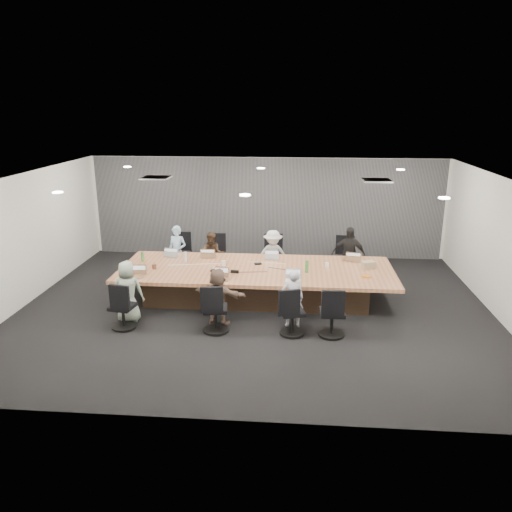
# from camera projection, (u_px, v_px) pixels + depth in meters

# --- Properties ---
(floor) EXTENTS (10.00, 8.00, 0.00)m
(floor) POSITION_uv_depth(u_px,v_px,m) (254.00, 308.00, 10.73)
(floor) COLOR black
(floor) RESTS_ON ground
(ceiling) EXTENTS (10.00, 8.00, 0.00)m
(ceiling) POSITION_uv_depth(u_px,v_px,m) (254.00, 178.00, 9.91)
(ceiling) COLOR white
(ceiling) RESTS_ON wall_back
(wall_back) EXTENTS (10.00, 0.00, 2.80)m
(wall_back) POSITION_uv_depth(u_px,v_px,m) (266.00, 207.00, 14.14)
(wall_back) COLOR silver
(wall_back) RESTS_ON ground
(wall_front) EXTENTS (10.00, 0.00, 2.80)m
(wall_front) POSITION_uv_depth(u_px,v_px,m) (228.00, 328.00, 6.51)
(wall_front) COLOR silver
(wall_front) RESTS_ON ground
(wall_left) EXTENTS (0.00, 8.00, 2.80)m
(wall_left) POSITION_uv_depth(u_px,v_px,m) (23.00, 240.00, 10.72)
(wall_left) COLOR silver
(wall_left) RESTS_ON ground
(wall_right) EXTENTS (0.00, 8.00, 2.80)m
(wall_right) POSITION_uv_depth(u_px,v_px,m) (504.00, 251.00, 9.93)
(wall_right) COLOR silver
(wall_right) RESTS_ON ground
(curtain) EXTENTS (9.80, 0.04, 2.80)m
(curtain) POSITION_uv_depth(u_px,v_px,m) (266.00, 208.00, 14.06)
(curtain) COLOR #555559
(curtain) RESTS_ON ground
(conference_table) EXTENTS (6.00, 2.20, 0.74)m
(conference_table) POSITION_uv_depth(u_px,v_px,m) (256.00, 283.00, 11.09)
(conference_table) COLOR #3B281B
(conference_table) RESTS_ON ground
(chair_0) EXTENTS (0.59, 0.59, 0.87)m
(chair_0) POSITION_uv_depth(u_px,v_px,m) (181.00, 257.00, 12.87)
(chair_0) COLOR black
(chair_0) RESTS_ON ground
(chair_1) EXTENTS (0.62, 0.62, 0.84)m
(chair_1) POSITION_uv_depth(u_px,v_px,m) (215.00, 258.00, 12.80)
(chair_1) COLOR black
(chair_1) RESTS_ON ground
(chair_2) EXTENTS (0.61, 0.61, 0.87)m
(chair_2) POSITION_uv_depth(u_px,v_px,m) (273.00, 259.00, 12.68)
(chair_2) COLOR black
(chair_2) RESTS_ON ground
(chair_3) EXTENTS (0.68, 0.68, 0.85)m
(chair_3) POSITION_uv_depth(u_px,v_px,m) (347.00, 261.00, 12.53)
(chair_3) COLOR black
(chair_3) RESTS_ON ground
(chair_4) EXTENTS (0.58, 0.58, 0.74)m
(chair_4) POSITION_uv_depth(u_px,v_px,m) (123.00, 310.00, 9.67)
(chair_4) COLOR black
(chair_4) RESTS_ON ground
(chair_5) EXTENTS (0.59, 0.59, 0.78)m
(chair_5) POSITION_uv_depth(u_px,v_px,m) (216.00, 312.00, 9.52)
(chair_5) COLOR black
(chair_5) RESTS_ON ground
(chair_6) EXTENTS (0.62, 0.62, 0.75)m
(chair_6) POSITION_uv_depth(u_px,v_px,m) (292.00, 316.00, 9.41)
(chair_6) COLOR black
(chair_6) RESTS_ON ground
(chair_7) EXTENTS (0.55, 0.55, 0.78)m
(chair_7) POSITION_uv_depth(u_px,v_px,m) (332.00, 316.00, 9.35)
(chair_7) COLOR black
(chair_7) RESTS_ON ground
(person_0) EXTENTS (0.55, 0.43, 1.33)m
(person_0) POSITION_uv_depth(u_px,v_px,m) (177.00, 252.00, 12.47)
(person_0) COLOR #95B6D4
(person_0) RESTS_ON ground
(laptop_0) EXTENTS (0.37, 0.28, 0.02)m
(laptop_0) POSITION_uv_depth(u_px,v_px,m) (172.00, 255.00, 11.92)
(laptop_0) COLOR #B2B2B7
(laptop_0) RESTS_ON conference_table
(person_1) EXTENTS (0.63, 0.52, 1.18)m
(person_1) POSITION_uv_depth(u_px,v_px,m) (213.00, 255.00, 12.42)
(person_1) COLOR #36261B
(person_1) RESTS_ON ground
(laptop_1) EXTENTS (0.35, 0.25, 0.02)m
(laptop_1) POSITION_uv_depth(u_px,v_px,m) (209.00, 256.00, 11.85)
(laptop_1) COLOR #8C6647
(laptop_1) RESTS_ON conference_table
(person_2) EXTENTS (0.89, 0.61, 1.27)m
(person_2) POSITION_uv_depth(u_px,v_px,m) (273.00, 255.00, 12.29)
(person_2) COLOR #B3B6B3
(person_2) RESTS_ON ground
(laptop_2) EXTENTS (0.33, 0.23, 0.02)m
(laptop_2) POSITION_uv_depth(u_px,v_px,m) (272.00, 257.00, 11.73)
(laptop_2) COLOR #B2B2B7
(laptop_2) RESTS_ON conference_table
(person_3) EXTENTS (0.86, 0.46, 1.39)m
(person_3) POSITION_uv_depth(u_px,v_px,m) (349.00, 255.00, 12.12)
(person_3) COLOR black
(person_3) RESTS_ON ground
(laptop_3) EXTENTS (0.39, 0.31, 0.02)m
(laptop_3) POSITION_uv_depth(u_px,v_px,m) (351.00, 259.00, 11.58)
(laptop_3) COLOR #8C6647
(laptop_3) RESTS_ON conference_table
(person_4) EXTENTS (0.65, 0.45, 1.26)m
(person_4) POSITION_uv_depth(u_px,v_px,m) (128.00, 291.00, 9.93)
(person_4) COLOR #8E9F8C
(person_4) RESTS_ON ground
(laptop_4) EXTENTS (0.35, 0.26, 0.02)m
(laptop_4) POSITION_uv_depth(u_px,v_px,m) (136.00, 277.00, 10.42)
(laptop_4) COLOR #8C6647
(laptop_4) RESTS_ON conference_table
(person_5) EXTENTS (1.12, 0.58, 1.16)m
(person_5) POSITION_uv_depth(u_px,v_px,m) (218.00, 297.00, 9.80)
(person_5) COLOR brown
(person_5) RESTS_ON ground
(laptop_5) EXTENTS (0.35, 0.27, 0.02)m
(laptop_5) POSITION_uv_depth(u_px,v_px,m) (222.00, 279.00, 10.28)
(laptop_5) COLOR #8C6647
(laptop_5) RESTS_ON conference_table
(person_6) EXTENTS (0.46, 0.33, 1.17)m
(person_6) POSITION_uv_depth(u_px,v_px,m) (293.00, 298.00, 9.68)
(person_6) COLOR silver
(person_6) RESTS_ON ground
(laptop_6) EXTENTS (0.33, 0.23, 0.02)m
(laptop_6) POSITION_uv_depth(u_px,v_px,m) (293.00, 281.00, 10.16)
(laptop_6) COLOR #B2B2B7
(laptop_6) RESTS_ON conference_table
(bottle_green_left) EXTENTS (0.07, 0.07, 0.22)m
(bottle_green_left) POSITION_uv_depth(u_px,v_px,m) (142.00, 257.00, 11.44)
(bottle_green_left) COLOR #377C38
(bottle_green_left) RESTS_ON conference_table
(bottle_green_right) EXTENTS (0.10, 0.10, 0.26)m
(bottle_green_right) POSITION_uv_depth(u_px,v_px,m) (307.00, 267.00, 10.68)
(bottle_green_right) COLOR #377C38
(bottle_green_right) RESTS_ON conference_table
(bottle_clear) EXTENTS (0.09, 0.09, 0.23)m
(bottle_clear) POSITION_uv_depth(u_px,v_px,m) (185.00, 257.00, 11.40)
(bottle_clear) COLOR silver
(bottle_clear) RESTS_ON conference_table
(cup_white_far) EXTENTS (0.10, 0.10, 0.11)m
(cup_white_far) POSITION_uv_depth(u_px,v_px,m) (224.00, 263.00, 11.16)
(cup_white_far) COLOR white
(cup_white_far) RESTS_ON conference_table
(cup_white_near) EXTENTS (0.09, 0.09, 0.11)m
(cup_white_near) POSITION_uv_depth(u_px,v_px,m) (327.00, 265.00, 11.03)
(cup_white_near) COLOR white
(cup_white_near) RESTS_ON conference_table
(mug_brown) EXTENTS (0.10, 0.10, 0.11)m
(mug_brown) POSITION_uv_depth(u_px,v_px,m) (154.00, 266.00, 10.93)
(mug_brown) COLOR brown
(mug_brown) RESTS_ON conference_table
(mic_left) EXTENTS (0.16, 0.11, 0.03)m
(mic_left) POSITION_uv_depth(u_px,v_px,m) (214.00, 271.00, 10.78)
(mic_left) COLOR black
(mic_left) RESTS_ON conference_table
(mic_right) EXTENTS (0.18, 0.14, 0.03)m
(mic_right) POSITION_uv_depth(u_px,v_px,m) (258.00, 264.00, 11.25)
(mic_right) COLOR black
(mic_right) RESTS_ON conference_table
(stapler) EXTENTS (0.18, 0.06, 0.07)m
(stapler) POSITION_uv_depth(u_px,v_px,m) (235.00, 272.00, 10.66)
(stapler) COLOR black
(stapler) RESTS_ON conference_table
(canvas_bag) EXTENTS (0.32, 0.26, 0.15)m
(canvas_bag) POSITION_uv_depth(u_px,v_px,m) (368.00, 265.00, 10.98)
(canvas_bag) COLOR tan
(canvas_bag) RESTS_ON conference_table
(snack_packet) EXTENTS (0.19, 0.16, 0.04)m
(snack_packet) POSITION_uv_depth(u_px,v_px,m) (366.00, 277.00, 10.39)
(snack_packet) COLOR orange
(snack_packet) RESTS_ON conference_table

